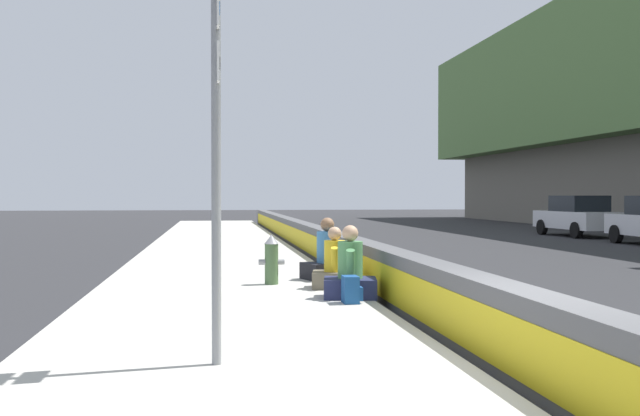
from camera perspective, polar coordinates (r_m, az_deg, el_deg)
The scene contains 10 objects.
ground_plane at distance 7.25m, azimuth 15.63°, elevation -12.81°, with size 160.00×160.00×0.00m, color #2B2B2D.
sidewalk_strip at distance 6.65m, azimuth -6.39°, elevation -13.43°, with size 80.00×4.40×0.14m, color #B5B2A8.
jersey_barrier at distance 7.16m, azimuth 15.62°, elevation -9.52°, with size 76.00×0.45×0.85m.
route_sign_post at distance 7.00m, azimuth -7.95°, elevation 4.97°, with size 0.44×0.09×3.60m.
fire_hydrant at distance 13.22m, azimuth -3.75°, elevation -3.94°, with size 0.26×0.46×0.88m.
seated_person_foreground at distance 11.51m, azimuth 2.34°, elevation -5.16°, with size 0.81×0.91×1.12m.
seated_person_middle at distance 12.69m, azimuth 1.13°, elevation -4.69°, with size 0.76×0.85×1.05m.
seated_person_rear at distance 13.99m, azimuth 0.57°, elevation -4.01°, with size 0.93×1.01×1.16m.
backpack at distance 10.94m, azimuth 2.41°, elevation -6.31°, with size 0.32×0.28×0.40m.
parked_car_midline at distance 32.82m, azimuth 19.21°, elevation -0.57°, with size 4.56×2.07×1.71m.
Camera 1 is at (-6.43, 2.85, 1.72)m, focal length 41.63 mm.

